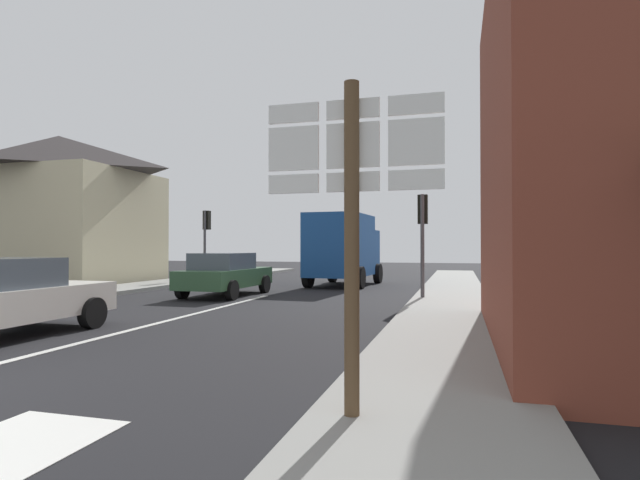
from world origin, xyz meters
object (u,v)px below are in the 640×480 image
route_sign_post (352,211)px  traffic_light_near_right (423,222)px  sedan_far (225,274)px  delivery_truck (344,248)px  traffic_light_far_left (206,229)px

route_sign_post → traffic_light_near_right: 11.28m
route_sign_post → traffic_light_near_right: bearing=90.6°
sedan_far → route_sign_post: 13.15m
delivery_truck → traffic_light_near_right: bearing=-55.5°
route_sign_post → traffic_light_far_left: (-10.69, 17.13, 0.52)m
traffic_light_near_right → route_sign_post: bearing=-89.4°
delivery_truck → traffic_light_far_left: (-6.82, 0.41, 0.87)m
sedan_far → delivery_truck: 6.31m
sedan_far → delivery_truck: delivery_truck is taller
traffic_light_far_left → sedan_far: bearing=-56.6°
delivery_truck → route_sign_post: size_ratio=1.60×
delivery_truck → traffic_light_far_left: size_ratio=1.50×
sedan_far → route_sign_post: (6.78, -11.20, 1.24)m
sedan_far → route_sign_post: size_ratio=1.32×
route_sign_post → traffic_light_far_left: 20.20m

